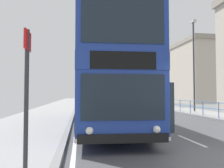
{
  "coord_description": "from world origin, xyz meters",
  "views": [
    {
      "loc": [
        -3.79,
        -4.89,
        1.61
      ],
      "look_at": [
        -2.31,
        5.77,
        2.07
      ],
      "focal_mm": 36.74,
      "sensor_mm": 36.0,
      "label": 1
    }
  ],
  "objects": [
    {
      "name": "bare_tree_far_01",
      "position": [
        5.22,
        20.59,
        2.51
      ],
      "size": [
        2.19,
        2.69,
        5.29
      ],
      "color": "#4C3D2D",
      "rests_on": "ground"
    },
    {
      "name": "street_lamp_far_side",
      "position": [
        5.8,
        13.37,
        4.64
      ],
      "size": [
        0.28,
        0.6,
        7.78
      ],
      "color": "#38383D",
      "rests_on": "ground"
    },
    {
      "name": "background_building_00",
      "position": [
        17.92,
        36.54,
        5.47
      ],
      "size": [
        8.94,
        17.96,
        10.89
      ],
      "color": "#B2A899",
      "rests_on": "ground"
    },
    {
      "name": "double_decker_bus_main",
      "position": [
        -2.51,
        6.07,
        2.38
      ],
      "size": [
        3.23,
        10.31,
        4.56
      ],
      "color": "navy",
      "rests_on": "ground"
    },
    {
      "name": "bus_stop_sign_near",
      "position": [
        -4.76,
        -0.53,
        1.78
      ],
      "size": [
        0.08,
        0.44,
        2.66
      ],
      "color": "#2D2D33",
      "rests_on": "ground"
    },
    {
      "name": "pedestrian_railing_far_kerb",
      "position": [
        4.45,
        17.69,
        0.8
      ],
      "size": [
        0.05,
        33.96,
        0.98
      ],
      "color": "#386BA8",
      "rests_on": "ground"
    },
    {
      "name": "ground",
      "position": [
        -0.72,
        -0.0,
        0.04
      ],
      "size": [
        15.8,
        140.0,
        0.2
      ],
      "color": "#4A4A4F"
    },
    {
      "name": "bare_tree_far_00",
      "position": [
        5.44,
        35.88,
        3.75
      ],
      "size": [
        2.67,
        2.88,
        7.12
      ],
      "color": "#423328",
      "rests_on": "ground"
    }
  ]
}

